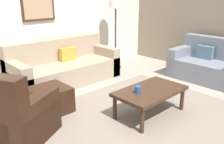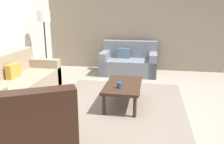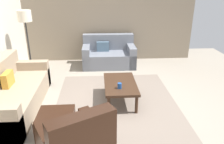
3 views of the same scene
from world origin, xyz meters
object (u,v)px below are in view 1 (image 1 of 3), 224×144
at_px(couch_loveseat, 210,66).
at_px(coffee_table, 150,93).
at_px(framed_artwork, 38,5).
at_px(cup, 138,90).
at_px(armchair_leather, 12,119).
at_px(ottoman, 50,100).
at_px(lamp_standing, 116,10).
at_px(couch_main, 63,68).

height_order(couch_loveseat, coffee_table, couch_loveseat).
bearing_deg(framed_artwork, coffee_table, -81.67).
relative_size(coffee_table, cup, 10.16).
bearing_deg(coffee_table, armchair_leather, 157.73).
height_order(ottoman, framed_artwork, framed_artwork).
xyz_separation_m(lamp_standing, framed_artwork, (-1.70, 0.47, 0.14)).
xyz_separation_m(ottoman, coffee_table, (1.06, -1.12, 0.16)).
xyz_separation_m(couch_main, ottoman, (-0.91, -1.05, -0.10)).
height_order(couch_main, coffee_table, couch_main).
height_order(cup, framed_artwork, framed_artwork).
bearing_deg(framed_artwork, armchair_leather, -127.24).
distance_m(couch_main, lamp_standing, 1.85).
xyz_separation_m(armchair_leather, lamp_standing, (3.12, 1.39, 1.10)).
xyz_separation_m(couch_loveseat, framed_artwork, (-2.61, 2.47, 1.25)).
distance_m(ottoman, cup, 1.38).
relative_size(couch_loveseat, ottoman, 2.69).
relative_size(armchair_leather, framed_artwork, 1.55).
bearing_deg(couch_main, couch_loveseat, -40.66).
height_order(cup, lamp_standing, lamp_standing).
bearing_deg(cup, armchair_leather, 155.73).
bearing_deg(ottoman, lamp_standing, 22.84).
relative_size(armchair_leather, cup, 9.99).
bearing_deg(couch_main, armchair_leather, -138.80).
relative_size(ottoman, cup, 5.17).
bearing_deg(lamp_standing, framed_artwork, 164.56).
height_order(armchair_leather, ottoman, armchair_leather).
bearing_deg(armchair_leather, couch_loveseat, -8.61).
bearing_deg(armchair_leather, coffee_table, -22.27).
bearing_deg(lamp_standing, ottoman, -157.16).
xyz_separation_m(coffee_table, cup, (-0.25, 0.04, 0.11)).
bearing_deg(lamp_standing, armchair_leather, -155.93).
xyz_separation_m(ottoman, lamp_standing, (2.38, 1.00, 1.21)).
relative_size(lamp_standing, framed_artwork, 2.46).
bearing_deg(framed_artwork, couch_loveseat, -43.40).
relative_size(couch_main, cup, 20.70).
bearing_deg(couch_loveseat, lamp_standing, 114.50).
distance_m(coffee_table, cup, 0.27).
height_order(coffee_table, cup, cup).
height_order(couch_main, couch_loveseat, same).
relative_size(coffee_table, lamp_standing, 0.64).
bearing_deg(couch_main, coffee_table, -86.00).
bearing_deg(armchair_leather, cup, -24.27).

